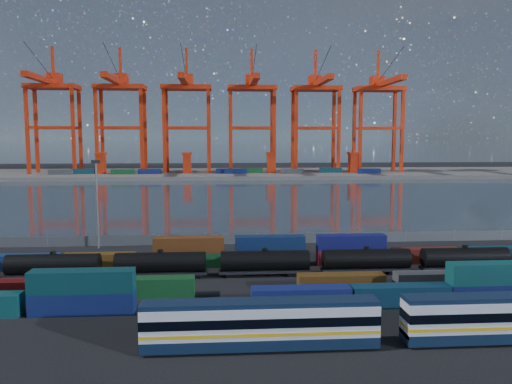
{
  "coord_description": "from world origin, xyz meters",
  "views": [
    {
      "loc": [
        -6.86,
        -67.96,
        20.61
      ],
      "look_at": [
        0.0,
        30.0,
        10.0
      ],
      "focal_mm": 35.0,
      "sensor_mm": 36.0,
      "label": 1
    }
  ],
  "objects": [
    {
      "name": "tanker_string",
      "position": [
        7.34,
        5.04,
        2.12
      ],
      "size": [
        122.24,
        2.95,
        4.22
      ],
      "color": "black",
      "rests_on": "ground"
    },
    {
      "name": "yard_light_mast",
      "position": [
        -30.0,
        26.0,
        9.3
      ],
      "size": [
        1.6,
        0.4,
        16.6
      ],
      "color": "slate",
      "rests_on": "ground"
    },
    {
      "name": "straddle_carriers",
      "position": [
        -2.5,
        200.0,
        7.82
      ],
      "size": [
        140.0,
        7.0,
        11.1
      ],
      "color": "red",
      "rests_on": "far_quay"
    },
    {
      "name": "harbor_water",
      "position": [
        0.0,
        105.0,
        0.01
      ],
      "size": [
        700.0,
        700.0,
        0.0
      ],
      "primitive_type": "plane",
      "color": "#2B363F",
      "rests_on": "ground"
    },
    {
      "name": "distant_mountains",
      "position": [
        63.02,
        1600.0,
        220.29
      ],
      "size": [
        2470.0,
        1100.0,
        520.0
      ],
      "color": "#1E2630",
      "rests_on": "ground"
    },
    {
      "name": "waterfront_fence",
      "position": [
        -0.0,
        28.0,
        1.0
      ],
      "size": [
        160.12,
        0.12,
        2.2
      ],
      "color": "#595B5E",
      "rests_on": "ground"
    },
    {
      "name": "container_row_north",
      "position": [
        6.79,
        11.09,
        1.78
      ],
      "size": [
        140.84,
        2.28,
        4.87
      ],
      "color": "navy",
      "rests_on": "ground"
    },
    {
      "name": "far_quay",
      "position": [
        0.0,
        210.0,
        1.0
      ],
      "size": [
        700.0,
        70.0,
        2.0
      ],
      "primitive_type": "cube",
      "color": "#514F4C",
      "rests_on": "ground"
    },
    {
      "name": "ground",
      "position": [
        0.0,
        0.0,
        0.0
      ],
      "size": [
        700.0,
        700.0,
        0.0
      ],
      "primitive_type": "plane",
      "color": "black",
      "rests_on": "ground"
    },
    {
      "name": "container_row_mid",
      "position": [
        -8.25,
        -3.76,
        1.84
      ],
      "size": [
        141.32,
        2.37,
        5.05
      ],
      "color": "#414346",
      "rests_on": "ground"
    },
    {
      "name": "container_row_south",
      "position": [
        -9.46,
        -9.64,
        2.12
      ],
      "size": [
        140.15,
        2.46,
        5.24
      ],
      "color": "#414346",
      "rests_on": "ground"
    },
    {
      "name": "gantry_cranes",
      "position": [
        -7.5,
        203.18,
        42.07
      ],
      "size": [
        201.39,
        50.68,
        68.62
      ],
      "color": "red",
      "rests_on": "ground"
    },
    {
      "name": "quay_containers",
      "position": [
        -11.0,
        195.46,
        3.3
      ],
      "size": [
        172.58,
        10.99,
        2.6
      ],
      "color": "navy",
      "rests_on": "far_quay"
    }
  ]
}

